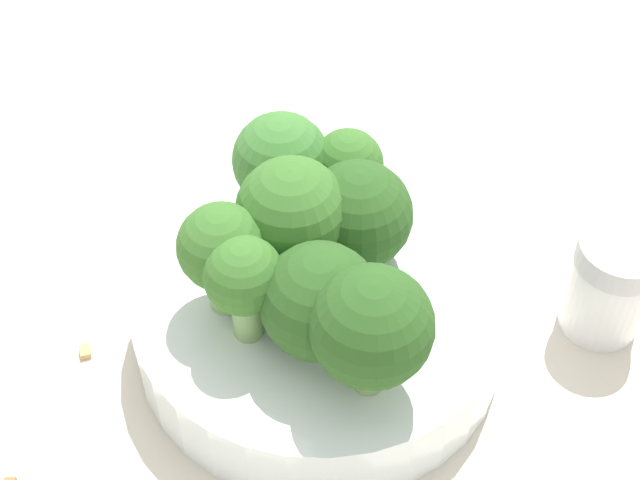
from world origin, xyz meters
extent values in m
plane|color=beige|center=(0.00, 0.00, 0.00)|extent=(3.00, 3.00, 0.00)
cylinder|color=silver|center=(0.00, 0.00, 0.02)|extent=(0.17, 0.17, 0.04)
cylinder|color=#84AD66|center=(-0.01, -0.04, 0.05)|extent=(0.01, 0.01, 0.03)
sphere|color=#386B28|center=(-0.01, -0.04, 0.07)|extent=(0.03, 0.03, 0.03)
cylinder|color=#84AD66|center=(0.00, 0.02, 0.05)|extent=(0.02, 0.02, 0.02)
sphere|color=#28511E|center=(0.00, 0.02, 0.07)|extent=(0.05, 0.05, 0.05)
cylinder|color=#8EB770|center=(-0.02, 0.00, 0.05)|extent=(0.02, 0.02, 0.03)
sphere|color=#386B28|center=(-0.02, 0.00, 0.07)|extent=(0.05, 0.05, 0.05)
cylinder|color=#8EB770|center=(-0.02, -0.03, 0.05)|extent=(0.02, 0.02, 0.03)
sphere|color=#386B28|center=(-0.02, -0.03, 0.07)|extent=(0.04, 0.04, 0.04)
cylinder|color=#8EB770|center=(-0.05, 0.03, 0.05)|extent=(0.02, 0.02, 0.02)
sphere|color=#3D7533|center=(-0.05, 0.03, 0.07)|extent=(0.05, 0.05, 0.05)
cylinder|color=#84AD66|center=(0.05, -0.03, 0.05)|extent=(0.01, 0.01, 0.03)
sphere|color=#28511E|center=(0.05, -0.03, 0.08)|extent=(0.05, 0.05, 0.05)
cylinder|color=#8EB770|center=(0.02, -0.02, 0.05)|extent=(0.02, 0.02, 0.02)
sphere|color=#28511E|center=(0.02, -0.02, 0.07)|extent=(0.05, 0.05, 0.05)
cylinder|color=#8EB770|center=(-0.03, 0.05, 0.05)|extent=(0.02, 0.02, 0.02)
sphere|color=#386B28|center=(-0.03, 0.05, 0.07)|extent=(0.03, 0.03, 0.03)
cylinder|color=silver|center=(0.09, 0.10, 0.02)|extent=(0.04, 0.04, 0.04)
cylinder|color=#B7B7BC|center=(0.09, 0.10, 0.05)|extent=(0.04, 0.04, 0.01)
cube|color=tan|center=(-0.08, -0.08, 0.00)|extent=(0.01, 0.01, 0.01)
camera|label=1|loc=(0.18, -0.19, 0.35)|focal=50.00mm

